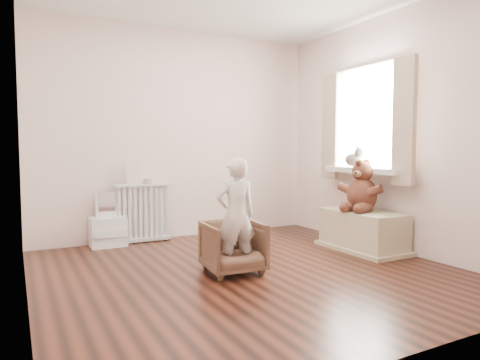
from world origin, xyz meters
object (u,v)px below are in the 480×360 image
teddy_bear (362,189)px  toy_bench (363,232)px  radiator (143,210)px  armchair (233,247)px  toy_vanity (108,222)px  child (236,215)px  plush_cat (354,159)px

teddy_bear → toy_bench: bearing=-85.0°
radiator → teddy_bear: bearing=-36.9°
radiator → armchair: bearing=-77.4°
toy_vanity → toy_bench: size_ratio=0.67×
radiator → armchair: radiator is taller
toy_vanity → child: 1.86m
armchair → radiator: bearing=107.2°
toy_vanity → toy_bench: toy_vanity is taller
toy_vanity → plush_cat: 2.94m
toy_bench → teddy_bear: (-0.01, 0.02, 0.47)m
radiator → teddy_bear: teddy_bear is taller
child → toy_bench: bearing=-170.0°
armchair → teddy_bear: size_ratio=0.91×
toy_bench → armchair: bearing=-176.2°
radiator → plush_cat: 2.56m
plush_cat → child: bearing=174.6°
toy_bench → teddy_bear: 0.47m
armchair → child: (0.00, -0.05, 0.29)m
armchair → child: bearing=-85.5°
teddy_bear → radiator: bearing=126.6°
plush_cat → radiator: bearing=130.4°
toy_vanity → teddy_bear: (2.44, -1.49, 0.40)m
toy_bench → plush_cat: bearing=66.2°
toy_vanity → teddy_bear: size_ratio=1.10×
child → plush_cat: (1.80, 0.48, 0.47)m
toy_bench → plush_cat: plush_cat is taller
child → plush_cat: plush_cat is taller
child → teddy_bear: 1.67m
toy_vanity → armchair: 1.80m
plush_cat → toy_bench: bearing=-134.1°
teddy_bear → plush_cat: bearing=47.6°
armchair → teddy_bear: (1.65, 0.13, 0.44)m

